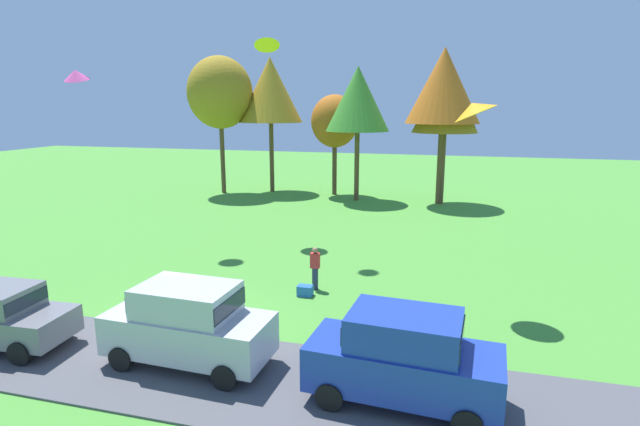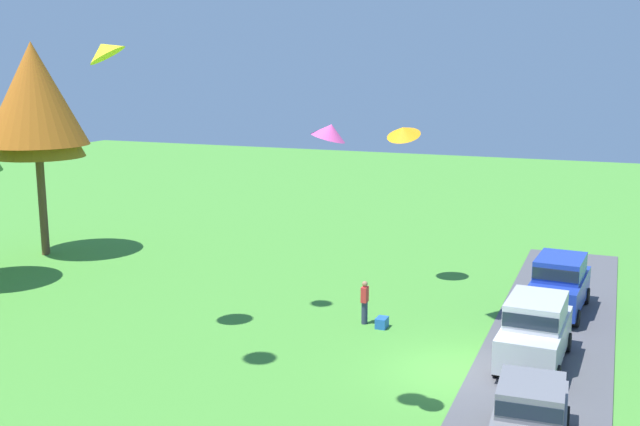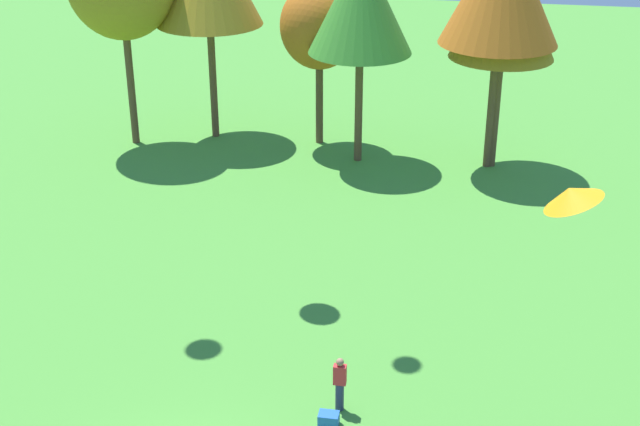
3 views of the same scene
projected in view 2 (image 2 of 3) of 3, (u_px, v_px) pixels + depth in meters
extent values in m
plane|color=#478E33|center=(453.00, 373.00, 24.36)|extent=(120.00, 120.00, 0.00)
cube|color=#4C4C51|center=(538.00, 385.00, 23.38)|extent=(36.00, 4.40, 0.06)
cube|color=slate|center=(529.00, 424.00, 19.16)|extent=(4.48, 2.00, 0.80)
cube|color=slate|center=(531.00, 395.00, 19.10)|extent=(2.07, 1.73, 0.70)
cube|color=#19232D|center=(531.00, 395.00, 19.10)|extent=(2.11, 1.70, 0.38)
cylinder|color=black|center=(565.00, 418.00, 20.35)|extent=(0.69, 0.27, 0.68)
cylinder|color=black|center=(501.00, 409.00, 20.90)|extent=(0.69, 0.27, 0.68)
cube|color=#B7B7BC|center=(535.00, 338.00, 24.82)|extent=(4.68, 2.09, 1.10)
cube|color=#B7B7BC|center=(536.00, 310.00, 24.63)|extent=(2.67, 1.87, 0.84)
cube|color=#19232D|center=(536.00, 310.00, 24.63)|extent=(2.72, 1.83, 0.46)
cylinder|color=black|center=(556.00, 376.00, 23.16)|extent=(0.69, 0.27, 0.68)
cylinder|color=black|center=(497.00, 366.00, 23.88)|extent=(0.69, 0.27, 0.68)
cylinder|color=black|center=(567.00, 342.00, 25.96)|extent=(0.69, 0.27, 0.68)
cylinder|color=black|center=(514.00, 335.00, 26.68)|extent=(0.69, 0.27, 0.68)
cube|color=#1E389E|center=(559.00, 290.00, 30.09)|extent=(4.72, 2.22, 1.10)
cube|color=#1E389E|center=(560.00, 267.00, 29.90)|extent=(2.72, 1.94, 0.84)
cube|color=#19232D|center=(560.00, 267.00, 29.90)|extent=(2.77, 1.91, 0.46)
cylinder|color=black|center=(576.00, 318.00, 28.43)|extent=(0.70, 0.29, 0.68)
cylinder|color=black|center=(528.00, 312.00, 29.20)|extent=(0.70, 0.29, 0.68)
cylinder|color=black|center=(586.00, 296.00, 31.19)|extent=(0.70, 0.29, 0.68)
cylinder|color=black|center=(542.00, 290.00, 31.96)|extent=(0.70, 0.29, 0.68)
cylinder|color=#2D334C|center=(364.00, 313.00, 28.93)|extent=(0.24, 0.24, 0.88)
cube|color=red|center=(365.00, 294.00, 28.79)|extent=(0.36, 0.22, 0.60)
sphere|color=#9E7051|center=(365.00, 284.00, 28.71)|extent=(0.22, 0.22, 0.22)
cylinder|color=brown|center=(42.00, 200.00, 39.10)|extent=(0.36, 0.36, 5.82)
cone|color=#B25B19|center=(34.00, 94.00, 38.03)|extent=(5.24, 5.24, 5.24)
cylinder|color=brown|center=(43.00, 206.00, 39.39)|extent=(0.36, 0.36, 5.17)
cone|color=olive|center=(36.00, 112.00, 38.44)|extent=(4.66, 4.66, 4.66)
cube|color=blue|center=(382.00, 323.00, 28.53)|extent=(0.56, 0.40, 0.40)
cone|color=yellow|center=(104.00, 50.00, 25.50)|extent=(1.77, 1.80, 1.03)
cone|color=orange|center=(403.00, 131.00, 32.80)|extent=(1.70, 1.67, 0.97)
cone|color=#EA4C9E|center=(330.00, 131.00, 18.89)|extent=(1.07, 1.12, 0.59)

